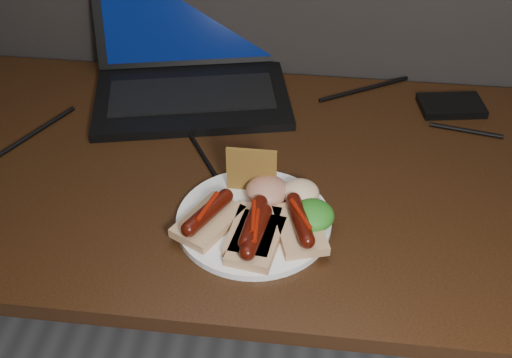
{
  "coord_description": "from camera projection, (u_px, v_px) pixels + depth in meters",
  "views": [
    {
      "loc": [
        0.14,
        0.48,
        1.48
      ],
      "look_at": [
        0.04,
        1.27,
        0.82
      ],
      "focal_mm": 45.0,
      "sensor_mm": 36.0,
      "label": 1
    }
  ],
  "objects": [
    {
      "name": "bread_sausage_left",
      "position": [
        208.0,
        218.0,
        1.03
      ],
      "size": [
        0.12,
        0.13,
        0.04
      ],
      "color": "#D7B37E",
      "rests_on": "plate"
    },
    {
      "name": "desk",
      "position": [
        241.0,
        205.0,
        1.22
      ],
      "size": [
        1.4,
        0.7,
        0.75
      ],
      "color": "#321F0C",
      "rests_on": "ground"
    },
    {
      "name": "laptop",
      "position": [
        190.0,
        65.0,
        1.35
      ],
      "size": [
        0.46,
        0.42,
        0.25
      ],
      "color": "black",
      "rests_on": "desk"
    },
    {
      "name": "salad_greens",
      "position": [
        313.0,
        215.0,
        1.03
      ],
      "size": [
        0.07,
        0.07,
        0.04
      ],
      "primitive_type": "ellipsoid",
      "color": "#195310",
      "rests_on": "plate"
    },
    {
      "name": "bread_sausage_extra",
      "position": [
        256.0,
        237.0,
        0.99
      ],
      "size": [
        0.09,
        0.12,
        0.04
      ],
      "color": "#D7B37E",
      "rests_on": "plate"
    },
    {
      "name": "desk_cables",
      "position": [
        259.0,
        122.0,
        1.28
      ],
      "size": [
        0.95,
        0.4,
        0.01
      ],
      "color": "black",
      "rests_on": "desk"
    },
    {
      "name": "bread_sausage_center",
      "position": [
        253.0,
        227.0,
        1.01
      ],
      "size": [
        0.08,
        0.12,
        0.04
      ],
      "color": "#D7B37E",
      "rests_on": "plate"
    },
    {
      "name": "hard_drive",
      "position": [
        451.0,
        106.0,
        1.32
      ],
      "size": [
        0.14,
        0.1,
        0.02
      ],
      "primitive_type": "cube",
      "rotation": [
        0.0,
        0.0,
        0.17
      ],
      "color": "black",
      "rests_on": "desk"
    },
    {
      "name": "crispbread",
      "position": [
        252.0,
        170.0,
        1.08
      ],
      "size": [
        0.09,
        0.01,
        0.08
      ],
      "primitive_type": "cube",
      "color": "#AB752F",
      "rests_on": "plate"
    },
    {
      "name": "bread_sausage_right",
      "position": [
        300.0,
        225.0,
        1.01
      ],
      "size": [
        0.1,
        0.13,
        0.04
      ],
      "color": "#D7B37E",
      "rests_on": "plate"
    },
    {
      "name": "plate",
      "position": [
        254.0,
        220.0,
        1.05
      ],
      "size": [
        0.29,
        0.29,
        0.01
      ],
      "primitive_type": "cylinder",
      "rotation": [
        0.0,
        0.0,
        -0.13
      ],
      "color": "white",
      "rests_on": "desk"
    },
    {
      "name": "coleslaw_mound",
      "position": [
        300.0,
        193.0,
        1.07
      ],
      "size": [
        0.06,
        0.06,
        0.04
      ],
      "primitive_type": "ellipsoid",
      "color": "silver",
      "rests_on": "plate"
    },
    {
      "name": "salsa_mound",
      "position": [
        267.0,
        191.0,
        1.07
      ],
      "size": [
        0.07,
        0.07,
        0.04
      ],
      "primitive_type": "ellipsoid",
      "color": "maroon",
      "rests_on": "plate"
    }
  ]
}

